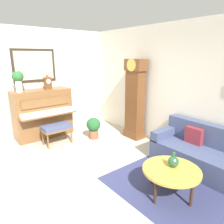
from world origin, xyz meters
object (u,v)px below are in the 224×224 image
(coffee_table, at_px, (171,171))
(couch, at_px, (205,155))
(green_jug, at_px, (173,161))
(piano, at_px, (43,113))
(grandfather_clock, at_px, (135,102))
(flower_vase, at_px, (18,79))
(mantel_clock, at_px, (48,82))
(potted_plant, at_px, (93,126))
(piano_bench, at_px, (57,128))

(coffee_table, bearing_deg, couch, 91.82)
(coffee_table, bearing_deg, green_jug, 111.39)
(piano, xyz_separation_m, grandfather_clock, (1.57, 1.83, 0.33))
(grandfather_clock, xyz_separation_m, green_jug, (2.00, -1.13, -0.44))
(couch, height_order, flower_vase, flower_vase)
(mantel_clock, relative_size, green_jug, 1.58)
(mantel_clock, xyz_separation_m, potted_plant, (0.98, 0.74, -1.11))
(couch, bearing_deg, flower_vase, -148.19)
(couch, relative_size, mantel_clock, 5.00)
(couch, distance_m, coffee_table, 1.09)
(green_jug, bearing_deg, couch, 90.18)
(couch, height_order, green_jug, couch)
(flower_vase, distance_m, green_jug, 3.91)
(grandfather_clock, height_order, mantel_clock, grandfather_clock)
(mantel_clock, distance_m, potted_plant, 1.65)
(piano, bearing_deg, flower_vase, -89.73)
(grandfather_clock, bearing_deg, piano, -130.75)
(coffee_table, relative_size, green_jug, 3.67)
(piano, relative_size, flower_vase, 2.48)
(piano_bench, xyz_separation_m, mantel_clock, (-0.71, 0.15, 1.02))
(flower_vase, height_order, potted_plant, flower_vase)
(piano, relative_size, piano_bench, 2.06)
(flower_vase, bearing_deg, potted_plant, 56.08)
(mantel_clock, bearing_deg, potted_plant, 37.11)
(coffee_table, height_order, mantel_clock, mantel_clock)
(coffee_table, bearing_deg, grandfather_clock, 149.14)
(piano_bench, xyz_separation_m, couch, (2.86, 1.65, -0.09))
(green_jug, bearing_deg, flower_vase, -161.34)
(mantel_clock, bearing_deg, piano_bench, -11.93)
(piano_bench, xyz_separation_m, potted_plant, (0.27, 0.89, -0.08))
(piano_bench, height_order, green_jug, green_jug)
(piano, distance_m, piano_bench, 0.75)
(piano, xyz_separation_m, couch, (3.57, 1.70, -0.32))
(flower_vase, relative_size, potted_plant, 1.04)
(grandfather_clock, relative_size, flower_vase, 3.50)
(grandfather_clock, distance_m, potted_plant, 1.25)
(piano_bench, bearing_deg, grandfather_clock, 64.21)
(grandfather_clock, distance_m, green_jug, 2.34)
(coffee_table, xyz_separation_m, green_jug, (-0.03, 0.08, 0.12))
(piano_bench, height_order, couch, couch)
(flower_vase, bearing_deg, piano, 90.27)
(piano, height_order, potted_plant, piano)
(mantel_clock, relative_size, potted_plant, 0.68)
(coffee_table, xyz_separation_m, mantel_clock, (-3.60, -0.41, 1.02))
(piano_bench, relative_size, coffee_table, 0.80)
(grandfather_clock, bearing_deg, potted_plant, -123.73)
(couch, xyz_separation_m, flower_vase, (-3.57, -2.21, 1.26))
(piano, relative_size, coffee_table, 1.64)
(piano, relative_size, grandfather_clock, 0.71)
(grandfather_clock, relative_size, green_jug, 8.46)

